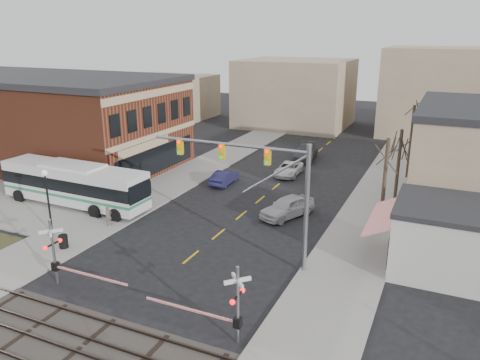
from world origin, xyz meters
name	(u,v)px	position (x,y,z in m)	size (l,w,h in m)	color
ground	(174,271)	(0.00, 0.00, 0.00)	(160.00, 160.00, 0.00)	black
sidewalk_west	(199,169)	(-9.50, 20.00, 0.06)	(5.00, 60.00, 0.12)	gray
sidewalk_east	(382,193)	(9.50, 20.00, 0.06)	(5.00, 60.00, 0.12)	gray
ballast_strip	(83,346)	(0.00, -8.00, 0.03)	(160.00, 5.00, 0.06)	#332D28
rail_tracks	(82,345)	(0.00, -8.00, 0.12)	(160.00, 3.91, 0.14)	#2D231E
brick_building	(42,119)	(-26.98, 16.00, 4.81)	(30.40, 15.40, 9.60)	brown
awning_shop	(464,240)	(15.97, 7.00, 2.16)	(9.74, 6.20, 4.30)	beige
tree_east_a	(384,184)	(10.50, 12.00, 3.50)	(0.28, 0.28, 6.75)	#382B21
tree_east_b	(398,166)	(10.80, 18.00, 3.27)	(0.28, 0.28, 6.30)	#382B21
tree_east_c	(411,142)	(11.00, 26.00, 3.72)	(0.28, 0.28, 7.20)	#382B21
transit_bus	(74,184)	(-13.58, 6.22, 1.95)	(13.51, 3.17, 3.47)	silver
traffic_signal_mast	(262,176)	(4.42, 3.23, 5.76)	(10.40, 0.30, 8.00)	gray
rr_crossing_west	(59,254)	(-5.00, -4.08, 1.97)	(5.60, 1.36, 4.00)	gray
rr_crossing_east	(229,304)	(6.03, -4.70, 1.97)	(5.60, 1.36, 4.00)	gray
street_lamp	(47,189)	(-11.11, 1.11, 3.44)	(0.44, 0.44, 4.70)	black
trash_bin	(63,241)	(-8.39, -0.52, 0.58)	(0.60, 0.60, 0.91)	black
car_a	(287,207)	(3.42, 11.27, 0.83)	(1.97, 4.90, 1.67)	silver
car_b	(224,177)	(-4.82, 16.69, 0.67)	(1.43, 4.10, 1.35)	#1A183C
car_c	(289,169)	(-0.13, 22.07, 0.64)	(2.14, 4.63, 1.29)	silver
car_d	(305,152)	(-0.39, 28.77, 0.82)	(2.30, 5.66, 1.64)	#44454A
pedestrian_near	(108,216)	(-8.13, 3.79, 0.88)	(0.55, 0.36, 1.52)	#5E554B
pedestrian_far	(119,201)	(-9.48, 6.72, 0.89)	(0.75, 0.59, 1.55)	#3A3761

